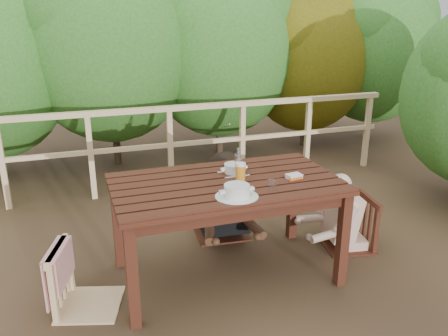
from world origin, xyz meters
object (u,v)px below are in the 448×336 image
object	(u,v)px
chair_left	(85,251)
chair_far	(221,185)
chair_right	(350,201)
beer_glass	(240,172)
woman	(220,168)
butter_tub	(294,177)
bread_roll	(241,189)
table	(226,230)
soup_near	(237,192)
soup_far	(234,169)
diner_right	(354,187)
bottle	(238,164)
tumbler	(272,185)

from	to	relation	value
chair_left	chair_far	distance (m)	1.50
chair_right	beer_glass	distance (m)	1.18
chair_far	woman	size ratio (longest dim) A/B	0.75
chair_left	butter_tub	size ratio (longest dim) A/B	7.64
chair_far	chair_right	distance (m)	1.17
bread_roll	beer_glass	size ratio (longest dim) A/B	0.86
beer_glass	woman	bearing A→B (deg)	83.62
table	soup_near	world-z (taller)	soup_near
bread_roll	soup_far	bearing A→B (deg)	76.74
butter_tub	bread_roll	bearing A→B (deg)	-174.13
diner_right	soup_near	size ratio (longest dim) A/B	3.76
chair_left	beer_glass	size ratio (longest dim) A/B	5.94
bread_roll	bottle	distance (m)	0.32
woman	tumbler	xyz separation A→B (m)	(0.08, -0.97, 0.18)
diner_right	bread_roll	bearing A→B (deg)	115.46
beer_glass	butter_tub	size ratio (longest dim) A/B	1.29
woman	chair_far	bearing A→B (deg)	94.66
diner_right	soup_far	world-z (taller)	diner_right
bread_roll	bottle	size ratio (longest dim) A/B	0.52
beer_glass	bread_roll	bearing A→B (deg)	-110.27
chair_left	tumbler	xyz separation A→B (m)	(1.35, -0.15, 0.39)
chair_left	bread_roll	world-z (taller)	chair_left
soup_far	bottle	xyz separation A→B (m)	(-0.00, -0.10, 0.08)
tumbler	chair_right	bearing A→B (deg)	20.44
table	soup_near	distance (m)	0.55
woman	butter_tub	distance (m)	0.92
chair_right	beer_glass	xyz separation A→B (m)	(-1.09, -0.12, 0.44)
soup_near	bottle	xyz separation A→B (m)	(0.15, 0.37, 0.07)
chair_right	soup_near	bearing A→B (deg)	-61.71
tumbler	chair_left	bearing A→B (deg)	173.46
woman	bottle	size ratio (longest dim) A/B	5.27
chair_right	chair_far	bearing A→B (deg)	-111.57
soup_near	beer_glass	world-z (taller)	beer_glass
tumbler	butter_tub	bearing A→B (deg)	26.23
soup_far	soup_near	bearing A→B (deg)	-107.70
bottle	tumbler	size ratio (longest dim) A/B	3.28
chair_right	butter_tub	xyz separation A→B (m)	(-0.69, -0.23, 0.39)
woman	tumbler	world-z (taller)	woman
diner_right	butter_tub	size ratio (longest dim) A/B	9.74
diner_right	chair_left	bearing A→B (deg)	104.10
bread_roll	bottle	bearing A→B (deg)	72.69
diner_right	soup_far	xyz separation A→B (m)	(-1.11, 0.05, 0.27)
soup_near	bread_roll	distance (m)	0.09
chair_far	chair_right	size ratio (longest dim) A/B	1.13
bread_roll	chair_right	bearing A→B (deg)	16.49
chair_left	chair_far	bearing A→B (deg)	-41.24
table	chair_left	size ratio (longest dim) A/B	1.92
chair_far	beer_glass	world-z (taller)	chair_far
bread_roll	tumbler	world-z (taller)	same
woman	diner_right	bearing A→B (deg)	153.65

